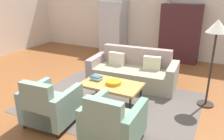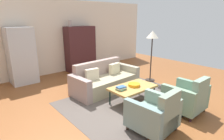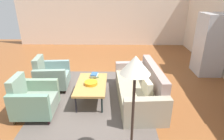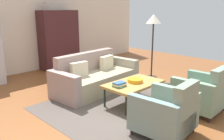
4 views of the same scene
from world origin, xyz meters
name	(u,v)px [view 4 (image 4 of 4)]	position (x,y,z in m)	size (l,w,h in m)	color
ground_plane	(122,109)	(0.00, 0.00, 0.00)	(11.20, 11.20, 0.00)	brown
wall_back	(22,25)	(0.00, 3.95, 1.40)	(9.33, 0.12, 2.80)	beige
area_rug	(131,102)	(0.39, 0.10, 0.00)	(3.40, 2.60, 0.01)	#59504A
couch	(94,78)	(0.39, 1.24, 0.29)	(2.16, 1.05, 0.86)	tan
coffee_table	(133,84)	(0.39, 0.05, 0.40)	(1.20, 0.70, 0.44)	black
armchair_left	(168,114)	(-0.20, -1.12, 0.34)	(0.86, 0.86, 0.88)	#31241C
armchair_right	(203,94)	(0.99, -1.12, 0.34)	(0.82, 0.82, 0.88)	#301919
fruit_bowl	(135,80)	(0.44, 0.05, 0.47)	(0.30, 0.30, 0.07)	orange
book_stack	(119,84)	(0.01, 0.08, 0.48)	(0.25, 0.23, 0.09)	#4C7354
cabinet	(59,40)	(0.99, 3.60, 0.90)	(1.20, 0.51, 1.80)	#411E21
vase_tall	(45,6)	(0.59, 3.60, 1.92)	(0.12, 0.12, 0.24)	#B39E98
floor_lamp	(153,25)	(2.13, 0.86, 1.44)	(0.40, 0.40, 1.72)	#2E2520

